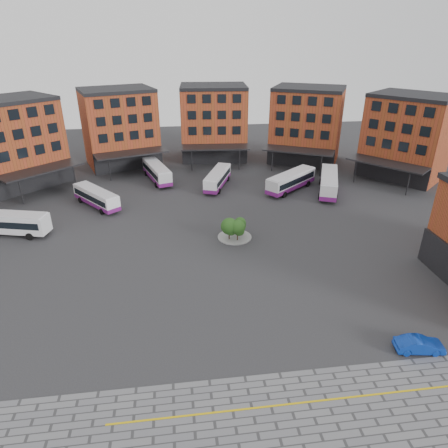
{
  "coord_description": "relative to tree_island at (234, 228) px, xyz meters",
  "views": [
    {
      "loc": [
        -5.34,
        -33.39,
        24.36
      ],
      "look_at": [
        0.08,
        7.98,
        4.0
      ],
      "focal_mm": 32.0,
      "sensor_mm": 36.0,
      "label": 1
    }
  ],
  "objects": [
    {
      "name": "ground",
      "position": [
        -1.88,
        -11.48,
        -1.68
      ],
      "size": [
        160.0,
        160.0,
        0.0
      ],
      "primitive_type": "plane",
      "color": "#28282B",
      "rests_on": "ground"
    },
    {
      "name": "yellow_line",
      "position": [
        0.12,
        -25.48,
        -1.65
      ],
      "size": [
        26.0,
        0.15,
        0.02
      ],
      "primitive_type": "cube",
      "color": "gold",
      "rests_on": "paving_zone"
    },
    {
      "name": "main_building",
      "position": [
        -6.65,
        26.77,
        5.55
      ],
      "size": [
        94.14,
        42.48,
        14.6
      ],
      "color": "#953820",
      "rests_on": "ground"
    },
    {
      "name": "tree_island",
      "position": [
        0.0,
        0.0,
        0.0
      ],
      "size": [
        4.4,
        4.4,
        3.04
      ],
      "color": "gray",
      "rests_on": "ground"
    },
    {
      "name": "bus_a",
      "position": [
        -29.12,
        5.28,
        0.11
      ],
      "size": [
        10.9,
        5.0,
        3.01
      ],
      "rotation": [
        0.0,
        0.0,
        1.32
      ],
      "color": "silver",
      "rests_on": "ground"
    },
    {
      "name": "bus_b",
      "position": [
        -19.18,
        13.33,
        -0.18
      ],
      "size": [
        7.9,
        9.07,
        2.76
      ],
      "rotation": [
        0.0,
        0.0,
        0.68
      ],
      "color": "white",
      "rests_on": "ground"
    },
    {
      "name": "bus_c",
      "position": [
        -10.28,
        23.93,
        -0.06
      ],
      "size": [
        5.49,
        10.86,
        2.99
      ],
      "rotation": [
        0.0,
        0.0,
        0.3
      ],
      "color": "silver",
      "rests_on": "ground"
    },
    {
      "name": "bus_d",
      "position": [
        0.08,
        19.46,
        -0.16
      ],
      "size": [
        5.75,
        10.07,
        2.79
      ],
      "rotation": [
        0.0,
        0.0,
        -0.37
      ],
      "color": "white",
      "rests_on": "ground"
    },
    {
      "name": "bus_e",
      "position": [
        12.09,
        16.21,
        -0.01
      ],
      "size": [
        10.0,
        8.87,
        3.07
      ],
      "rotation": [
        0.0,
        0.0,
        -0.88
      ],
      "color": "silver",
      "rests_on": "ground"
    },
    {
      "name": "bus_f",
      "position": [
        17.96,
        14.48,
        0.06
      ],
      "size": [
        6.55,
        11.54,
        3.2
      ],
      "rotation": [
        0.0,
        0.0,
        -0.37
      ],
      "color": "silver",
      "rests_on": "ground"
    },
    {
      "name": "blue_car",
      "position": [
        12.3,
        -21.7,
        -1.01
      ],
      "size": [
        4.21,
        1.95,
        1.34
      ],
      "primitive_type": "imported",
      "rotation": [
        0.0,
        0.0,
        1.43
      ],
      "color": "#0C319D",
      "rests_on": "ground"
    }
  ]
}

